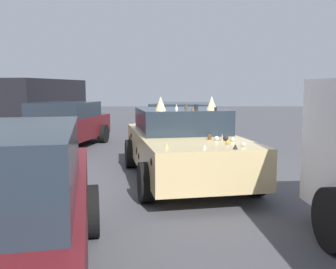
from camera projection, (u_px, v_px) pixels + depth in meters
name	position (u px, v px, depth m)	size (l,w,h in m)	color
ground_plane	(183.00, 179.00, 7.54)	(60.00, 60.00, 0.00)	#47474C
art_car_decorated	(183.00, 144.00, 7.50)	(4.58, 2.61, 1.65)	#D8BC7F
parked_van_near_left	(40.00, 102.00, 16.18)	(5.34, 2.96, 2.17)	black
parked_sedan_row_back_center	(185.00, 125.00, 11.31)	(4.80, 2.76, 1.37)	silver
parked_sedan_behind_right	(60.00, 125.00, 11.47)	(4.46, 2.62, 1.37)	#5B1419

